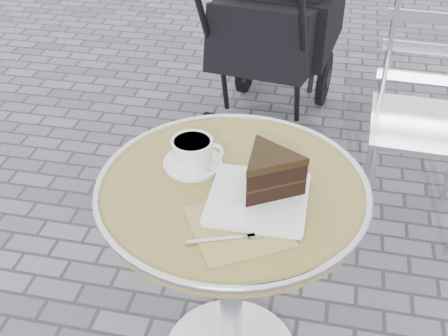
% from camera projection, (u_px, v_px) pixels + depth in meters
% --- Properties ---
extents(cafe_table, '(0.72, 0.72, 0.74)m').
position_uv_depth(cafe_table, '(232.00, 233.00, 1.55)').
color(cafe_table, silver).
rests_on(cafe_table, ground).
extents(cappuccino_set, '(0.18, 0.16, 0.08)m').
position_uv_depth(cappuccino_set, '(193.00, 154.00, 1.51)').
color(cappuccino_set, white).
rests_on(cappuccino_set, cafe_table).
extents(cake_plate_set, '(0.30, 0.37, 0.13)m').
position_uv_depth(cake_plate_set, '(266.00, 179.00, 1.38)').
color(cake_plate_set, '#9F8657').
rests_on(cake_plate_set, cafe_table).
extents(bistro_chair, '(0.43, 0.43, 0.92)m').
position_uv_depth(bistro_chair, '(430.00, 92.00, 2.19)').
color(bistro_chair, silver).
rests_on(bistro_chair, ground).
extents(baby_stroller, '(0.63, 1.15, 1.15)m').
position_uv_depth(baby_stroller, '(276.00, 30.00, 2.83)').
color(baby_stroller, black).
rests_on(baby_stroller, ground).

